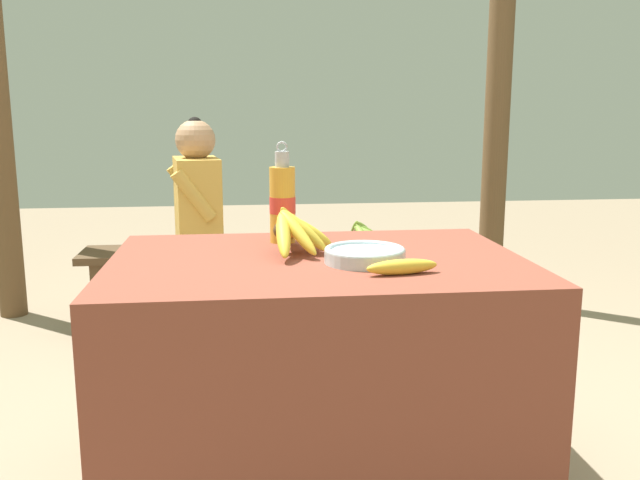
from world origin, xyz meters
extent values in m
cube|color=brown|center=(0.00, 0.00, 0.34)|extent=(1.15, 0.80, 0.69)
sphere|color=#4C381E|center=(-0.09, 0.07, 0.76)|extent=(0.05, 0.05, 0.05)
ellipsoid|color=gold|center=(-0.09, 0.00, 0.76)|extent=(0.04, 0.19, 0.13)
ellipsoid|color=gold|center=(-0.05, 0.02, 0.76)|extent=(0.13, 0.15, 0.13)
ellipsoid|color=gold|center=(-0.03, 0.04, 0.76)|extent=(0.16, 0.09, 0.14)
ellipsoid|color=gold|center=(-0.03, 0.07, 0.76)|extent=(0.17, 0.04, 0.13)
ellipsoid|color=gold|center=(-0.04, 0.10, 0.75)|extent=(0.17, 0.11, 0.10)
ellipsoid|color=gold|center=(-0.06, 0.13, 0.76)|extent=(0.10, 0.16, 0.15)
ellipsoid|color=gold|center=(-0.07, 0.13, 0.75)|extent=(0.08, 0.17, 0.12)
cylinder|color=silver|center=(0.12, -0.08, 0.70)|extent=(0.22, 0.22, 0.03)
torus|color=silver|center=(0.12, -0.08, 0.72)|extent=(0.22, 0.22, 0.02)
cylinder|color=gold|center=(-0.08, 0.24, 0.80)|extent=(0.08, 0.08, 0.23)
cylinder|color=red|center=(-0.08, 0.24, 0.80)|extent=(0.08, 0.08, 0.05)
cylinder|color=#ADADB2|center=(-0.08, 0.24, 0.95)|extent=(0.04, 0.04, 0.05)
torus|color=#ADADB2|center=(-0.08, 0.24, 0.98)|extent=(0.03, 0.01, 0.03)
ellipsoid|color=gold|center=(0.19, -0.22, 0.71)|extent=(0.19, 0.07, 0.04)
cube|color=#4C3823|center=(-0.12, 1.46, 0.40)|extent=(1.74, 0.32, 0.04)
cube|color=#4C3823|center=(-0.88, 1.34, 0.19)|extent=(0.06, 0.06, 0.39)
cube|color=#4C3823|center=(0.65, 1.34, 0.19)|extent=(0.06, 0.06, 0.39)
cube|color=#4C3823|center=(-0.88, 1.58, 0.19)|extent=(0.06, 0.06, 0.39)
cube|color=#4C3823|center=(0.65, 1.58, 0.19)|extent=(0.06, 0.06, 0.39)
cylinder|color=#564C60|center=(-0.66, 1.29, 0.21)|extent=(0.09, 0.09, 0.42)
cylinder|color=#564C60|center=(-0.54, 1.31, 0.43)|extent=(0.31, 0.13, 0.09)
cylinder|color=#564C60|center=(-0.68, 1.48, 0.21)|extent=(0.09, 0.09, 0.42)
cylinder|color=#564C60|center=(-0.57, 1.50, 0.43)|extent=(0.31, 0.13, 0.09)
cube|color=gold|center=(-0.42, 1.42, 0.65)|extent=(0.25, 0.37, 0.45)
cylinder|color=gold|center=(-0.42, 1.26, 0.71)|extent=(0.21, 0.09, 0.25)
cylinder|color=gold|center=(-0.47, 1.58, 0.71)|extent=(0.21, 0.09, 0.25)
sphere|color=tan|center=(-0.42, 1.42, 0.95)|extent=(0.19, 0.19, 0.19)
sphere|color=black|center=(-0.42, 1.42, 1.02)|extent=(0.07, 0.07, 0.07)
sphere|color=#4C381E|center=(0.36, 1.46, 0.49)|extent=(0.05, 0.05, 0.05)
ellipsoid|color=olive|center=(0.38, 1.39, 0.48)|extent=(0.07, 0.19, 0.11)
ellipsoid|color=olive|center=(0.38, 1.40, 0.48)|extent=(0.09, 0.15, 0.11)
ellipsoid|color=olive|center=(0.42, 1.41, 0.48)|extent=(0.17, 0.15, 0.10)
ellipsoid|color=olive|center=(0.42, 1.44, 0.48)|extent=(0.16, 0.07, 0.09)
ellipsoid|color=olive|center=(0.42, 1.47, 0.48)|extent=(0.17, 0.08, 0.12)
ellipsoid|color=olive|center=(0.41, 1.49, 0.49)|extent=(0.15, 0.11, 0.13)
ellipsoid|color=olive|center=(0.39, 1.51, 0.48)|extent=(0.10, 0.15, 0.10)
ellipsoid|color=olive|center=(0.36, 1.52, 0.49)|extent=(0.04, 0.15, 0.14)
cylinder|color=brown|center=(1.22, 1.86, 1.18)|extent=(0.14, 0.14, 2.37)
camera|label=1|loc=(-0.20, -1.83, 1.10)|focal=38.00mm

